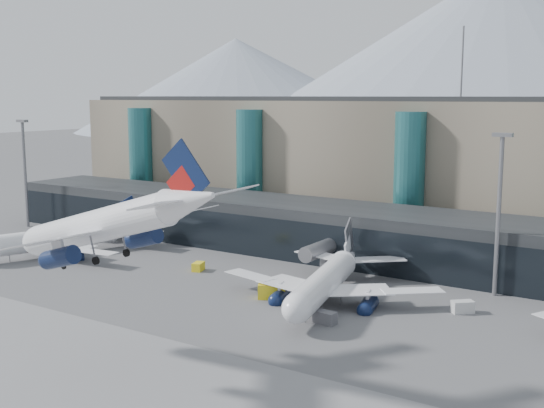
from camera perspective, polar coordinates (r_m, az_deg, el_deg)
The scene contains 17 objects.
ground at distance 87.37m, azimuth -10.84°, elevation -12.04°, with size 900.00×900.00×0.00m, color #515154.
runway_strip at distance 78.12m, azimuth -18.71°, elevation -14.97°, with size 400.00×40.00×0.04m, color slate.
runway_markings at distance 78.11m, azimuth -18.71°, elevation -14.95°, with size 128.00×1.00×0.02m.
concourse at distance 132.04m, azimuth 6.63°, elevation -2.46°, with size 170.00×27.00×10.00m.
terminal_main at distance 170.31m, azimuth 3.97°, elevation 3.73°, with size 130.00×30.00×31.00m.
teal_towers at distance 151.72m, azimuth 4.35°, elevation 2.53°, with size 116.40×19.40×46.00m.
lightmast_left at distance 172.44m, azimuth -19.98°, elevation 2.93°, with size 3.00×1.20×25.60m.
lightmast_mid at distance 111.11m, azimuth 18.46°, elevation -0.10°, with size 3.00×1.20×25.60m.
hero_jet at distance 77.21m, azimuth -12.91°, elevation -0.93°, with size 32.16×33.03×10.64m.
jet_parked_left at distance 141.91m, azimuth -16.37°, elevation -2.18°, with size 34.44×36.60×11.77m.
jet_parked_mid at distance 106.30m, azimuth 4.84°, elevation -5.53°, with size 35.88×36.89×11.86m.
veh_a at distance 145.22m, azimuth -17.63°, elevation -3.40°, with size 3.35×1.88×1.88m, color silver.
veh_b at distance 123.82m, azimuth -6.19°, elevation -5.23°, with size 2.64×1.62×1.52m, color yellow.
veh_c at distance 95.73m, azimuth 4.46°, elevation -9.44°, with size 3.15×1.66×1.75m, color #545359.
veh_d at distance 103.69m, azimuth 15.66°, elevation -8.29°, with size 3.11×1.67×1.78m, color silver.
veh_g at distance 108.30m, azimuth 4.35°, elevation -7.33°, with size 2.36×1.38×1.38m, color silver.
veh_h at distance 106.65m, azimuth -0.00°, elevation -7.30°, with size 4.23×2.23×2.34m, color yellow.
Camera 1 is at (56.92, -58.48, 31.22)m, focal length 45.00 mm.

